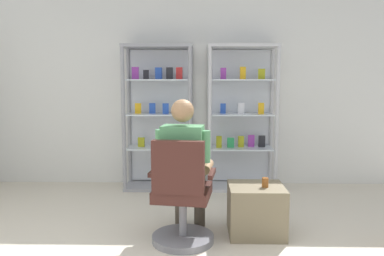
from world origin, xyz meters
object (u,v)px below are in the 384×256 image
object	(u,v)px
display_cabinet_left	(159,116)
seated_shopkeeper	(185,162)
display_cabinet_right	(241,117)
storage_crate	(256,210)
tea_glass	(265,182)
office_chair	(182,201)

from	to	relation	value
display_cabinet_left	seated_shopkeeper	world-z (taller)	display_cabinet_left
display_cabinet_right	storage_crate	bearing A→B (deg)	-90.64
tea_glass	display_cabinet_right	bearing A→B (deg)	91.91
office_chair	seated_shopkeeper	distance (m)	0.36
seated_shopkeeper	display_cabinet_right	bearing A→B (deg)	67.81
display_cabinet_left	storage_crate	bearing A→B (deg)	-55.89
display_cabinet_right	storage_crate	distance (m)	1.76
seated_shopkeeper	tea_glass	distance (m)	0.77
storage_crate	tea_glass	size ratio (longest dim) A/B	5.80
seated_shopkeeper	storage_crate	distance (m)	0.83
office_chair	seated_shopkeeper	world-z (taller)	seated_shopkeeper
seated_shopkeeper	tea_glass	world-z (taller)	seated_shopkeeper
tea_glass	office_chair	bearing A→B (deg)	-165.12
seated_shopkeeper	storage_crate	world-z (taller)	seated_shopkeeper
office_chair	tea_glass	world-z (taller)	office_chair
display_cabinet_left	storage_crate	size ratio (longest dim) A/B	3.68
office_chair	storage_crate	world-z (taller)	office_chair
display_cabinet_right	seated_shopkeeper	bearing A→B (deg)	-112.19
display_cabinet_right	seated_shopkeeper	size ratio (longest dim) A/B	1.47
display_cabinet_left	office_chair	xyz separation A→B (m)	(0.39, -1.85, -0.58)
office_chair	storage_crate	xyz separation A→B (m)	(0.69, 0.25, -0.16)
display_cabinet_left	tea_glass	bearing A→B (deg)	-54.85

